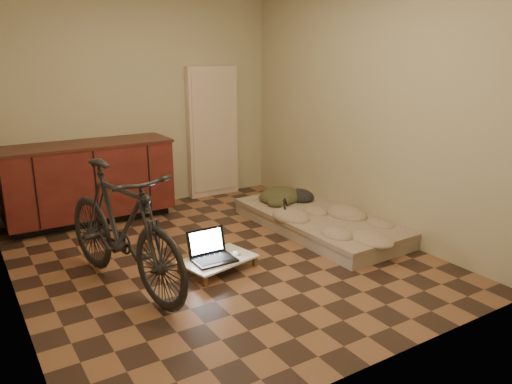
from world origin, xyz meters
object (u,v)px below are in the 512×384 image
futon (320,221)px  lap_desk (218,260)px  bicycle (121,222)px  laptop (212,254)px

futon → lap_desk: bearing=-168.2°
bicycle → laptop: 0.87m
futon → lap_desk: futon is taller
futon → laptop: bearing=-169.3°
futon → lap_desk: 1.48m
futon → laptop: (-1.49, -0.31, 0.07)m
lap_desk → laptop: bearing=148.5°
bicycle → futon: bicycle is taller
bicycle → futon: size_ratio=0.87×
lap_desk → bicycle: bearing=160.1°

